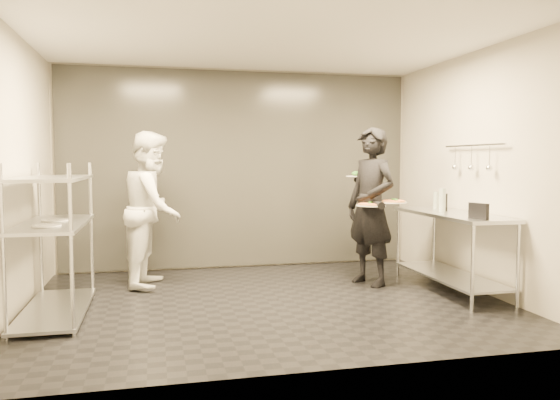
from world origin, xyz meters
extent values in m
cube|color=black|center=(0.00, 0.00, 0.00)|extent=(5.00, 4.00, 0.00)
cube|color=silver|center=(0.00, 0.00, 2.80)|extent=(5.00, 4.00, 0.00)
cube|color=#B0AA9E|center=(0.00, 2.00, 1.40)|extent=(5.00, 0.00, 2.80)
cube|color=#B0AA9E|center=(0.00, -2.00, 1.40)|extent=(5.00, 0.00, 2.80)
cube|color=#B0AA9E|center=(-2.50, 0.00, 1.40)|extent=(0.00, 4.00, 2.80)
cube|color=#B0AA9E|center=(2.50, 0.00, 1.40)|extent=(0.00, 4.00, 2.80)
cube|color=silver|center=(0.00, 1.97, 1.40)|extent=(4.90, 0.04, 2.74)
cylinder|color=silver|center=(-2.42, -0.77, 0.75)|extent=(0.04, 0.04, 1.50)
cylinder|color=silver|center=(-2.42, 0.77, 0.75)|extent=(0.04, 0.04, 1.50)
cylinder|color=silver|center=(-1.88, -0.77, 0.75)|extent=(0.04, 0.04, 1.50)
cylinder|color=silver|center=(-1.88, 0.77, 0.75)|extent=(0.04, 0.04, 1.50)
cube|color=#B6BAC0|center=(-2.15, 0.00, 0.05)|extent=(0.60, 1.60, 0.03)
cube|color=#B6BAC0|center=(-2.15, 0.00, 0.90)|extent=(0.60, 1.60, 0.03)
cube|color=#B6BAC0|center=(-2.15, 0.00, 1.35)|extent=(0.60, 1.60, 0.03)
cylinder|color=silver|center=(-2.15, -0.35, 0.93)|extent=(0.26, 0.26, 0.01)
cylinder|color=silver|center=(-2.15, 0.10, 0.93)|extent=(0.26, 0.26, 0.01)
cylinder|color=silver|center=(1.92, -0.86, 0.45)|extent=(0.04, 0.04, 0.90)
cylinder|color=silver|center=(1.92, 0.86, 0.45)|extent=(0.04, 0.04, 0.90)
cylinder|color=silver|center=(2.44, -0.86, 0.45)|extent=(0.04, 0.04, 0.90)
cylinder|color=silver|center=(2.44, 0.86, 0.45)|extent=(0.04, 0.04, 0.90)
cube|color=#B6BAC0|center=(2.18, 0.00, 0.18)|extent=(0.57, 1.71, 0.03)
cube|color=#B6BAC0|center=(2.18, 0.00, 0.90)|extent=(0.60, 1.80, 0.04)
cylinder|color=silver|center=(2.44, 0.00, 1.70)|extent=(0.02, 1.20, 0.02)
cylinder|color=silver|center=(2.42, -0.35, 1.57)|extent=(0.01, 0.01, 0.22)
sphere|color=silver|center=(2.42, -0.35, 1.44)|extent=(0.07, 0.07, 0.07)
cylinder|color=silver|center=(2.42, 0.00, 1.57)|extent=(0.01, 0.01, 0.22)
sphere|color=silver|center=(2.42, 0.00, 1.44)|extent=(0.07, 0.07, 0.07)
cylinder|color=silver|center=(2.42, 0.35, 1.57)|extent=(0.01, 0.01, 0.22)
sphere|color=silver|center=(2.42, 0.35, 1.44)|extent=(0.07, 0.07, 0.07)
imported|color=black|center=(1.40, 0.53, 0.96)|extent=(0.71, 0.83, 1.92)
imported|color=white|center=(-1.20, 1.10, 0.94)|extent=(0.88, 1.03, 1.87)
cylinder|color=silver|center=(1.32, 0.35, 0.99)|extent=(0.35, 0.35, 0.01)
cylinder|color=#AC713E|center=(1.32, 0.35, 1.00)|extent=(0.31, 0.31, 0.02)
cylinder|color=#D2441C|center=(1.32, 0.35, 1.01)|extent=(0.27, 0.27, 0.01)
sphere|color=#1E5112|center=(1.32, 0.35, 1.02)|extent=(0.04, 0.04, 0.04)
cylinder|color=silver|center=(1.59, 0.29, 1.03)|extent=(0.31, 0.31, 0.01)
cylinder|color=#AC713E|center=(1.59, 0.29, 1.04)|extent=(0.27, 0.27, 0.02)
cylinder|color=#D2441C|center=(1.59, 0.29, 1.05)|extent=(0.24, 0.24, 0.01)
sphere|color=#1E5112|center=(1.59, 0.29, 1.06)|extent=(0.04, 0.04, 0.04)
cylinder|color=silver|center=(1.33, 0.87, 1.32)|extent=(0.26, 0.26, 0.01)
ellipsoid|color=#216519|center=(1.33, 0.87, 1.36)|extent=(0.13, 0.13, 0.07)
cube|color=black|center=(2.06, -0.72, 1.00)|extent=(0.10, 0.24, 0.17)
cylinder|color=#96A497|center=(2.13, 0.14, 1.06)|extent=(0.08, 0.08, 0.27)
cylinder|color=#96A497|center=(2.25, 0.50, 1.03)|extent=(0.06, 0.06, 0.21)
cylinder|color=black|center=(2.20, 0.20, 1.02)|extent=(0.06, 0.06, 0.21)
camera|label=1|loc=(-1.18, -5.68, 1.52)|focal=35.00mm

